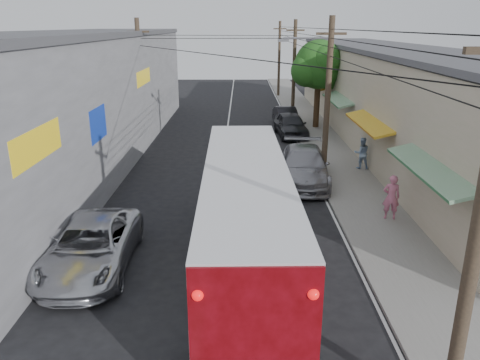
% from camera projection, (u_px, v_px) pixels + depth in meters
% --- Properties ---
extents(ground, '(120.00, 120.00, 0.00)m').
position_uv_depth(ground, '(198.00, 352.00, 11.40)').
color(ground, black).
rests_on(ground, ground).
extents(sidewalk, '(3.00, 80.00, 0.12)m').
position_uv_depth(sidewalk, '(325.00, 147.00, 30.34)').
color(sidewalk, slate).
rests_on(sidewalk, ground).
extents(building_right, '(7.09, 40.00, 6.25)m').
position_uv_depth(building_right, '(389.00, 95.00, 31.26)').
color(building_right, '#BCAB95').
rests_on(building_right, ground).
extents(building_left, '(7.20, 36.00, 7.25)m').
position_uv_depth(building_left, '(78.00, 96.00, 27.34)').
color(building_left, gray).
rests_on(building_left, ground).
extents(utility_poles, '(11.80, 45.28, 8.00)m').
position_uv_depth(utility_poles, '(274.00, 83.00, 29.38)').
color(utility_poles, '#473828').
rests_on(utility_poles, ground).
extents(street_tree, '(4.40, 4.00, 6.60)m').
position_uv_depth(street_tree, '(320.00, 66.00, 34.60)').
color(street_tree, '#3F2B19').
rests_on(street_tree, ground).
extents(coach_bus, '(3.00, 12.26, 3.52)m').
position_uv_depth(coach_bus, '(246.00, 217.00, 14.71)').
color(coach_bus, silver).
rests_on(coach_bus, ground).
extents(jeepney, '(2.73, 5.64, 1.55)m').
position_uv_depth(jeepney, '(91.00, 246.00, 15.12)').
color(jeepney, silver).
rests_on(jeepney, ground).
extents(parked_suv, '(2.93, 6.14, 1.73)m').
position_uv_depth(parked_suv, '(304.00, 166.00, 23.45)').
color(parked_suv, gray).
rests_on(parked_suv, ground).
extents(parked_car_mid, '(2.37, 5.00, 1.65)m').
position_uv_depth(parked_car_mid, '(291.00, 125.00, 33.26)').
color(parked_car_mid, '#27282C').
rests_on(parked_car_mid, ground).
extents(parked_car_far, '(1.98, 4.52, 1.44)m').
position_uv_depth(parked_car_far, '(286.00, 117.00, 36.78)').
color(parked_car_far, black).
rests_on(parked_car_far, ground).
extents(pedestrian_near, '(0.74, 0.55, 1.84)m').
position_uv_depth(pedestrian_near, '(391.00, 197.00, 18.68)').
color(pedestrian_near, '#C66988').
rests_on(pedestrian_near, sidewalk).
extents(pedestrian_far, '(0.85, 0.68, 1.72)m').
position_uv_depth(pedestrian_far, '(362.00, 153.00, 25.35)').
color(pedestrian_far, '#94B2D7').
rests_on(pedestrian_far, sidewalk).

